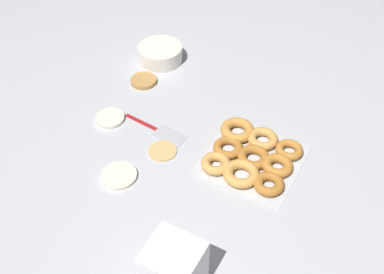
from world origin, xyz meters
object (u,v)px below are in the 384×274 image
object	(u,v)px
pancake_2	(119,176)
donut_tray	(251,156)
pancake_0	(144,81)
pancake_1	(163,151)
container_stack	(174,269)
pancake_3	(110,118)
batter_bowl	(160,54)
spatula	(163,132)

from	to	relation	value
pancake_2	donut_tray	world-z (taller)	donut_tray
pancake_0	pancake_1	bearing A→B (deg)	-137.86
pancake_0	container_stack	size ratio (longest dim) A/B	0.63
pancake_3	donut_tray	world-z (taller)	donut_tray
pancake_2	container_stack	distance (m)	0.40
pancake_3	container_stack	world-z (taller)	container_stack
pancake_1	donut_tray	distance (m)	0.28
batter_bowl	spatula	bearing A→B (deg)	-147.64
pancake_2	batter_bowl	distance (m)	0.61
batter_bowl	container_stack	xyz separation A→B (m)	(-0.80, -0.52, 0.04)
pancake_0	container_stack	world-z (taller)	container_stack
pancake_2	pancake_1	bearing A→B (deg)	-21.72
pancake_1	pancake_2	bearing A→B (deg)	158.28
pancake_3	pancake_0	bearing A→B (deg)	2.75
pancake_1	spatula	world-z (taller)	pancake_1
pancake_1	pancake_3	distance (m)	0.24
batter_bowl	pancake_1	bearing A→B (deg)	-148.00
pancake_2	batter_bowl	xyz separation A→B (m)	(0.57, 0.20, 0.03)
pancake_3	pancake_1	bearing A→B (deg)	-100.56
batter_bowl	pancake_2	bearing A→B (deg)	-160.64
pancake_0	pancake_1	world-z (taller)	pancake_0
pancake_0	donut_tray	distance (m)	0.53
pancake_3	spatula	world-z (taller)	pancake_3
pancake_0	batter_bowl	world-z (taller)	batter_bowl
pancake_2	batter_bowl	world-z (taller)	batter_bowl
pancake_0	pancake_3	bearing A→B (deg)	-177.25
pancake_0	batter_bowl	size ratio (longest dim) A/B	0.56
batter_bowl	spatula	world-z (taller)	batter_bowl
pancake_3	batter_bowl	distance (m)	0.38
donut_tray	spatula	world-z (taller)	donut_tray
donut_tray	container_stack	world-z (taller)	container_stack
container_stack	pancake_0	bearing A→B (deg)	37.88
pancake_2	spatula	distance (m)	0.23
spatula	pancake_1	bearing A→B (deg)	-54.18
donut_tray	spatula	bearing A→B (deg)	94.84
pancake_0	pancake_3	world-z (taller)	pancake_0
spatula	pancake_3	bearing A→B (deg)	-165.51
pancake_0	spatula	bearing A→B (deg)	-134.30
pancake_2	spatula	xyz separation A→B (m)	(0.23, -0.02, -0.00)
pancake_2	donut_tray	xyz separation A→B (m)	(0.25, -0.32, 0.01)
pancake_1	donut_tray	bearing A→B (deg)	-69.04
pancake_3	container_stack	bearing A→B (deg)	-130.55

